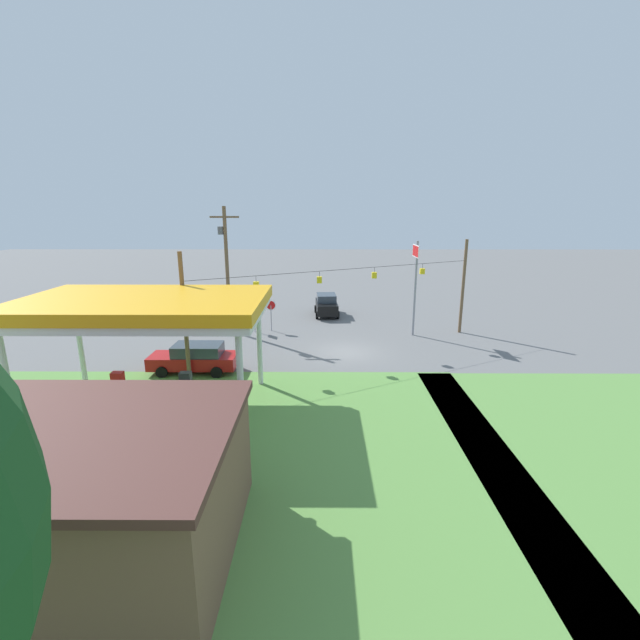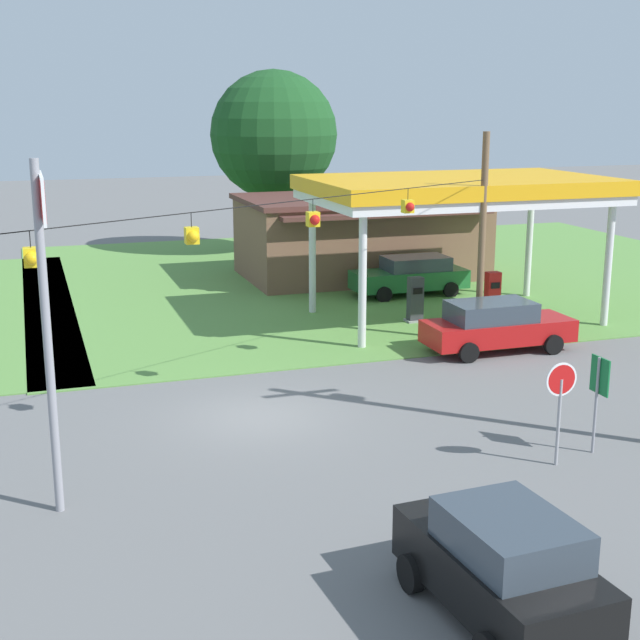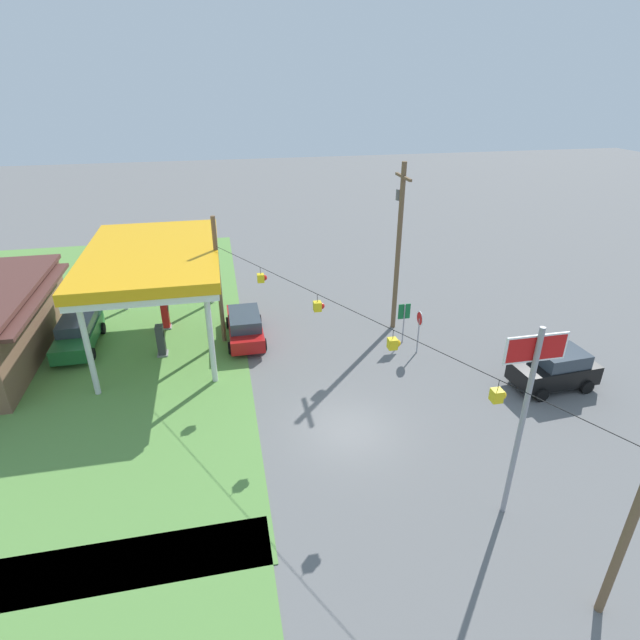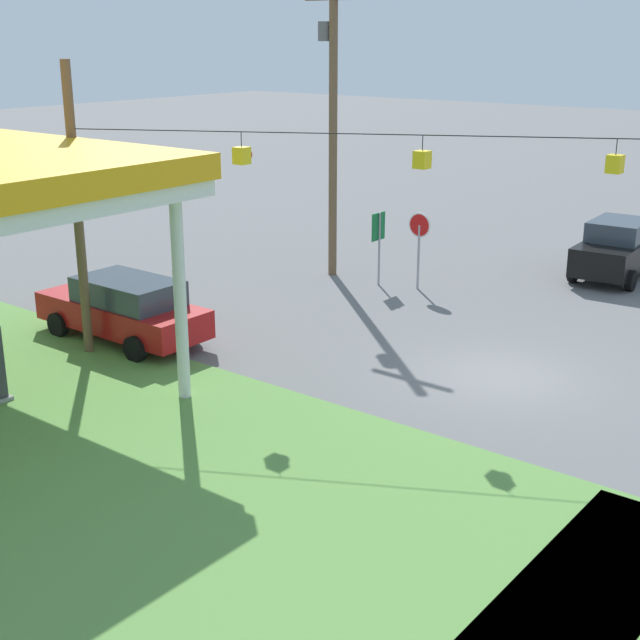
% 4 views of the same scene
% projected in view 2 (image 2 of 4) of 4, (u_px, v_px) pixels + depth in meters
% --- Properties ---
extents(ground_plane, '(160.00, 160.00, 0.00)m').
position_uv_depth(ground_plane, '(260.00, 416.00, 24.13)').
color(ground_plane, slate).
extents(grass_verge_station_corner, '(36.00, 28.00, 0.04)m').
position_uv_depth(grass_verge_station_corner, '(404.00, 273.00, 44.25)').
color(grass_verge_station_corner, '#5B8E42').
rests_on(grass_verge_station_corner, ground).
extents(gas_station_canopy, '(11.25, 6.95, 5.52)m').
position_uv_depth(gas_station_canopy, '(458.00, 191.00, 33.72)').
color(gas_station_canopy, silver).
rests_on(gas_station_canopy, ground).
extents(gas_station_store, '(11.43, 7.24, 3.91)m').
position_uv_depth(gas_station_store, '(361.00, 236.00, 43.06)').
color(gas_station_store, brown).
rests_on(gas_station_store, ground).
extents(fuel_pump_near, '(0.71, 0.56, 1.78)m').
position_uv_depth(fuel_pump_near, '(415.00, 301.00, 34.20)').
color(fuel_pump_near, gray).
rests_on(fuel_pump_near, ground).
extents(fuel_pump_far, '(0.71, 0.56, 1.78)m').
position_uv_depth(fuel_pump_far, '(492.00, 295.00, 35.22)').
color(fuel_pump_far, gray).
rests_on(fuel_pump_far, ground).
extents(car_at_pumps_front, '(5.13, 2.13, 1.74)m').
position_uv_depth(car_at_pumps_front, '(496.00, 325.00, 30.23)').
color(car_at_pumps_front, '#AD1414').
rests_on(car_at_pumps_front, ground).
extents(car_at_pumps_rear, '(5.06, 2.12, 1.72)m').
position_uv_depth(car_at_pumps_rear, '(411.00, 275.00, 39.00)').
color(car_at_pumps_rear, '#1E602D').
rests_on(car_at_pumps_rear, ground).
extents(car_on_crossroad, '(2.30, 4.18, 1.95)m').
position_uv_depth(car_on_crossroad, '(501.00, 565.00, 14.44)').
color(car_on_crossroad, black).
rests_on(car_on_crossroad, ground).
extents(stop_sign_roadside, '(0.80, 0.08, 2.50)m').
position_uv_depth(stop_sign_roadside, '(561.00, 391.00, 20.49)').
color(stop_sign_roadside, '#99999E').
rests_on(stop_sign_roadside, ground).
extents(stop_sign_overhead, '(0.22, 2.04, 7.26)m').
position_uv_depth(stop_sign_overhead, '(45.00, 275.00, 17.41)').
color(stop_sign_overhead, gray).
rests_on(stop_sign_overhead, ground).
extents(route_sign, '(0.10, 0.70, 2.40)m').
position_uv_depth(route_sign, '(599.00, 385.00, 21.26)').
color(route_sign, gray).
rests_on(route_sign, ground).
extents(signal_span_gantry, '(18.81, 10.24, 7.33)m').
position_uv_depth(signal_span_gantry, '(257.00, 270.00, 23.15)').
color(signal_span_gantry, brown).
rests_on(signal_span_gantry, ground).
extents(tree_behind_station, '(6.93, 6.93, 10.02)m').
position_uv_depth(tree_behind_station, '(274.00, 135.00, 48.51)').
color(tree_behind_station, '#4C3828').
rests_on(tree_behind_station, ground).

